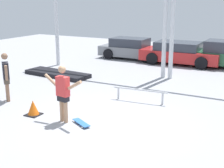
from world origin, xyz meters
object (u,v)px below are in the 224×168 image
(parked_car_grey, at_px, (131,49))
(bystander, at_px, (6,75))
(grind_rail, at_px, (140,92))
(parked_car_red, at_px, (180,53))
(manual_pad, at_px, (57,74))
(skateboarder, at_px, (63,91))
(traffic_cone, at_px, (33,108))
(skateboard, at_px, (81,123))

(parked_car_grey, xyz_separation_m, bystander, (-0.49, -9.77, 0.35))
(grind_rail, xyz_separation_m, parked_car_red, (-0.68, 7.41, 0.26))
(manual_pad, xyz_separation_m, parked_car_grey, (1.29, 5.82, 0.52))
(parked_car_red, bearing_deg, bystander, -110.71)
(skateboarder, xyz_separation_m, bystander, (-3.03, 0.68, -0.00))
(manual_pad, xyz_separation_m, traffic_cone, (2.62, -4.63, 0.14))
(skateboard, relative_size, parked_car_grey, 0.19)
(grind_rail, bearing_deg, manual_pad, 160.81)
(skateboard, height_order, grind_rail, grind_rail)
(manual_pad, distance_m, traffic_cone, 5.32)
(parked_car_red, distance_m, traffic_cone, 10.43)
(grind_rail, height_order, parked_car_grey, parked_car_grey)
(skateboard, xyz_separation_m, traffic_cone, (-1.80, -0.05, 0.17))
(skateboarder, bearing_deg, bystander, 175.51)
(bystander, bearing_deg, skateboard, -149.54)
(skateboarder, bearing_deg, parked_car_grey, 111.82)
(skateboard, xyz_separation_m, grind_rail, (0.69, 2.81, 0.30))
(skateboard, distance_m, bystander, 3.78)
(grind_rail, height_order, bystander, bystander)
(traffic_cone, bearing_deg, skateboard, 1.62)
(skateboarder, relative_size, skateboard, 2.24)
(traffic_cone, bearing_deg, manual_pad, 119.46)
(skateboard, distance_m, grind_rail, 2.90)
(parked_car_red, height_order, traffic_cone, parked_car_red)
(skateboarder, xyz_separation_m, parked_car_grey, (-2.54, 10.44, -0.36))
(skateboarder, height_order, parked_car_grey, skateboarder)
(traffic_cone, bearing_deg, skateboarder, 0.20)
(grind_rail, bearing_deg, parked_car_red, 95.25)
(bystander, xyz_separation_m, traffic_cone, (1.82, -0.68, -0.74))
(bystander, height_order, traffic_cone, bystander)
(skateboarder, distance_m, grind_rail, 3.18)
(skateboard, height_order, traffic_cone, traffic_cone)
(skateboard, distance_m, manual_pad, 6.37)
(parked_car_red, distance_m, bystander, 10.25)
(manual_pad, height_order, bystander, bystander)
(skateboard, xyz_separation_m, parked_car_red, (0.01, 10.21, 0.56))
(parked_car_grey, distance_m, bystander, 9.78)
(skateboarder, distance_m, parked_car_red, 10.28)
(parked_car_grey, bearing_deg, grind_rail, -63.47)
(skateboarder, xyz_separation_m, grind_rail, (1.28, 2.85, -0.62))
(skateboarder, relative_size, manual_pad, 0.52)
(skateboarder, height_order, manual_pad, skateboarder)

